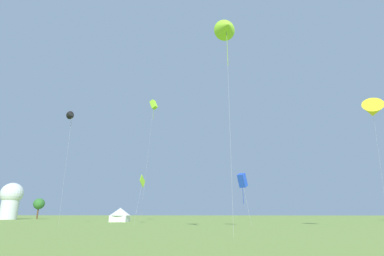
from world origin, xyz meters
name	(u,v)px	position (x,y,z in m)	size (l,w,h in m)	color
kite_blue_box	(242,180)	(7.36, 44.30, 7.04)	(1.85, 2.35, 8.25)	blue
kite_lime_diamond	(142,181)	(-11.17, 52.75, 7.93)	(1.03, 2.99, 9.26)	#99DB2D
kite_black_delta	(72,116)	(-22.29, 43.63, 18.60)	(2.18, 2.11, 19.53)	black
kite_yellow_delta	(373,110)	(25.71, 37.39, 16.14)	(3.88, 4.21, 17.93)	yellow
kite_lime_box	(154,105)	(-11.01, 59.38, 26.55)	(2.56, 2.15, 27.76)	#99DB2D
kite_lime_delta	(226,27)	(4.36, 24.86, 21.99)	(2.88, 3.78, 23.48)	#99DB2D
festival_tent_right	(120,214)	(-18.53, 63.34, 1.68)	(4.68, 4.68, 3.04)	white
observatory_dome	(11,199)	(-58.70, 82.10, 6.01)	(6.40, 6.40, 10.80)	white
tree_distant_right	(39,204)	(-52.65, 87.07, 4.63)	(3.38, 3.38, 6.37)	brown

